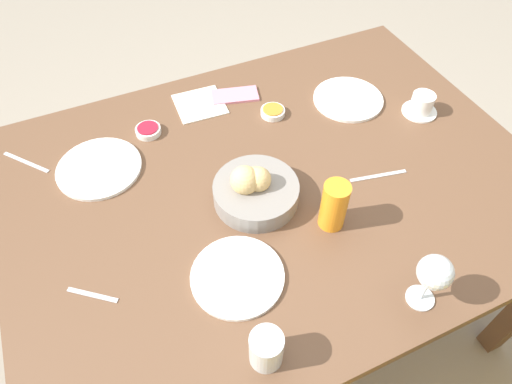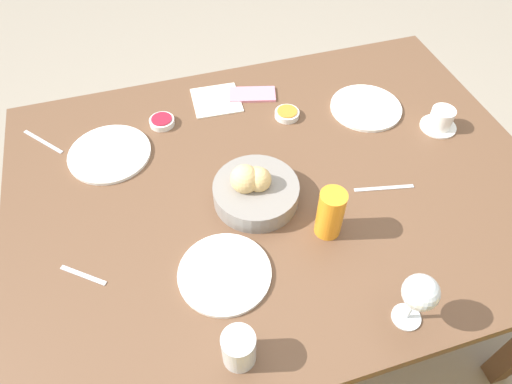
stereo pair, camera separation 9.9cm
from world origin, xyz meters
The scene contains 17 objects.
ground_plane centered at (0.00, 0.00, 0.00)m, with size 10.00×10.00×0.00m, color gray.
dining_table centered at (0.00, 0.00, 0.65)m, with size 1.46×1.09×0.73m.
bread_basket centered at (0.08, 0.04, 0.77)m, with size 0.22×0.22×0.12m.
plate_near_left centered at (-0.36, -0.21, 0.74)m, with size 0.22×0.22×0.01m.
plate_near_right centered at (0.43, -0.24, 0.74)m, with size 0.24×0.24×0.01m.
plate_far_center centered at (0.21, 0.24, 0.74)m, with size 0.22×0.22×0.01m.
juice_glass centered at (-0.06, 0.19, 0.80)m, with size 0.07×0.07×0.14m.
water_tumbler centered at (0.23, 0.43, 0.78)m, with size 0.07×0.07×0.09m.
wine_glass centered at (-0.14, 0.46, 0.85)m, with size 0.08×0.08×0.16m.
coffee_cup centered at (-0.54, -0.07, 0.77)m, with size 0.11×0.11×0.07m.
jam_bowl_berry centered at (0.27, -0.33, 0.75)m, with size 0.08×0.08×0.02m.
jam_bowl_honey centered at (-0.11, -0.25, 0.75)m, with size 0.08×0.08×0.02m.
fork_silver centered at (-0.27, 0.11, 0.74)m, with size 0.16×0.04×0.00m.
knife_silver centered at (0.62, -0.35, 0.74)m, with size 0.11×0.13×0.00m.
spoon_coffee centered at (0.53, 0.14, 0.74)m, with size 0.10×0.08×0.00m.
napkin centered at (0.08, -0.39, 0.74)m, with size 0.16×0.16×0.00m.
cell_phone centered at (-0.04, -0.38, 0.74)m, with size 0.16×0.11×0.01m.
Camera 1 is at (0.39, 0.73, 1.68)m, focal length 32.00 mm.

